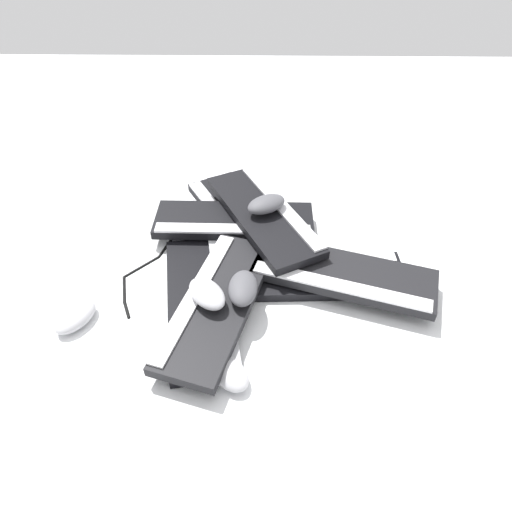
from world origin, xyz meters
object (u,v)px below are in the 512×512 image
keyboard_6 (263,214)px  keyboard_4 (343,275)px  keyboard_0 (317,275)px  mouse_2 (76,317)px  keyboard_2 (201,301)px  keyboard_1 (240,217)px  mouse_4 (207,294)px  mouse_1 (266,204)px  mouse_3 (243,288)px  keyboard_5 (234,221)px  keyboard_3 (217,302)px  mouse_0 (228,372)px

keyboard_6 → keyboard_4: bearing=-46.0°
keyboard_0 → mouse_2: 0.59m
keyboard_4 → keyboard_2: bearing=-169.4°
keyboard_1 → mouse_4: (-0.06, -0.37, 0.07)m
mouse_2 → mouse_4: 0.31m
keyboard_4 → mouse_1: size_ratio=4.23×
keyboard_6 → mouse_4: size_ratio=4.18×
keyboard_0 → keyboard_6: 0.23m
keyboard_2 → mouse_2: (-0.28, -0.06, 0.01)m
keyboard_4 → mouse_2: size_ratio=4.23×
keyboard_6 → mouse_3: bearing=-99.0°
keyboard_2 → keyboard_4: 0.35m
keyboard_4 → keyboard_5: size_ratio=1.05×
keyboard_3 → keyboard_4: size_ratio=1.00×
keyboard_0 → mouse_4: 0.30m
keyboard_1 → keyboard_3: (-0.04, -0.36, 0.03)m
keyboard_2 → keyboard_6: bearing=61.0°
keyboard_3 → keyboard_5: (0.02, 0.30, 0.00)m
keyboard_2 → mouse_3: mouse_3 is taller
keyboard_0 → keyboard_6: (-0.14, 0.17, 0.06)m
keyboard_3 → mouse_4: (-0.02, -0.01, 0.04)m
keyboard_1 → mouse_2: 0.53m
keyboard_3 → keyboard_1: bearing=84.3°
mouse_1 → mouse_4: size_ratio=1.00×
mouse_0 → mouse_1: bearing=129.5°
mouse_2 → mouse_3: 0.39m
mouse_0 → mouse_2: 0.39m
keyboard_1 → keyboard_5: (-0.01, -0.06, 0.03)m
mouse_3 → keyboard_2: bearing=82.0°
mouse_4 → keyboard_1: bearing=-46.7°
keyboard_0 → keyboard_2: bearing=-161.9°
keyboard_2 → keyboard_0: bearing=18.1°
keyboard_0 → mouse_3: size_ratio=4.05×
mouse_0 → mouse_4: (-0.05, 0.16, 0.06)m
mouse_3 → mouse_4: bearing=105.0°
keyboard_0 → mouse_0: mouse_0 is taller
keyboard_3 → mouse_2: size_ratio=4.22×
keyboard_4 → mouse_2: 0.64m
keyboard_1 → mouse_0: bearing=-90.3°
keyboard_2 → mouse_0: size_ratio=4.17×
mouse_3 → mouse_4: 0.08m
keyboard_5 → mouse_3: mouse_3 is taller
keyboard_4 → mouse_1: mouse_1 is taller
keyboard_0 → keyboard_3: size_ratio=0.96×
keyboard_1 → keyboard_0: bearing=-49.1°
keyboard_0 → keyboard_3: 0.27m
keyboard_6 → mouse_2: keyboard_6 is taller
keyboard_3 → keyboard_5: size_ratio=1.05×
keyboard_2 → keyboard_1: bearing=76.6°
keyboard_3 → mouse_1: mouse_1 is taller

